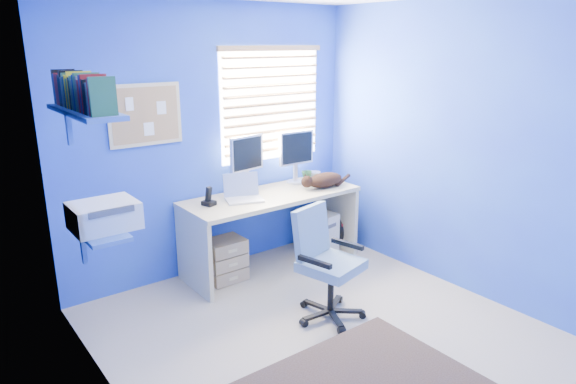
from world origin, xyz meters
TOP-DOWN VIEW (x-y plane):
  - floor at (0.00, 0.00)m, footprint 3.00×3.20m
  - wall_back at (0.00, 1.60)m, footprint 3.00×0.01m
  - wall_front at (0.00, -1.60)m, footprint 3.00×0.01m
  - wall_left at (-1.50, 0.00)m, footprint 0.01×3.20m
  - wall_right at (1.50, 0.00)m, footprint 0.01×3.20m
  - desk at (0.41, 1.26)m, footprint 1.73×0.65m
  - laptop at (0.10, 1.24)m, footprint 0.40×0.35m
  - monitor_left at (0.30, 1.52)m, footprint 0.41×0.19m
  - monitor_right at (0.85, 1.44)m, footprint 0.40×0.13m
  - phone at (-0.23, 1.31)m, footprint 0.12×0.13m
  - mug at (1.00, 1.45)m, footprint 0.10×0.09m
  - cd_spindle at (1.13, 1.47)m, footprint 0.13×0.13m
  - cat at (0.98, 1.14)m, footprint 0.43×0.25m
  - tower_pc at (0.99, 1.25)m, footprint 0.26×0.47m
  - drawer_boxes at (-0.12, 1.26)m, footprint 0.35×0.28m
  - yellow_book at (0.85, 1.05)m, footprint 0.03×0.17m
  - backpack at (1.31, 1.21)m, footprint 0.38×0.34m
  - office_chair at (0.20, 0.21)m, footprint 0.63×0.63m
  - window_blinds at (0.65, 1.57)m, footprint 1.15×0.05m
  - corkboard at (-0.65, 1.58)m, footprint 0.64×0.02m
  - wall_shelves at (-1.35, 0.75)m, footprint 0.42×0.90m

SIDE VIEW (x-z plane):
  - floor at x=0.00m, z-range 0.00..0.00m
  - yellow_book at x=0.85m, z-range 0.00..0.24m
  - backpack at x=1.31m, z-range 0.00..0.37m
  - drawer_boxes at x=-0.12m, z-range 0.00..0.41m
  - tower_pc at x=0.99m, z-range 0.00..0.45m
  - office_chair at x=0.20m, z-range -0.11..0.78m
  - desk at x=0.41m, z-range 0.00..0.74m
  - cd_spindle at x=1.13m, z-range 0.74..0.81m
  - mug at x=1.00m, z-range 0.74..0.84m
  - cat at x=0.98m, z-range 0.74..0.89m
  - phone at x=-0.23m, z-range 0.74..0.91m
  - laptop at x=0.10m, z-range 0.74..0.96m
  - monitor_left at x=0.30m, z-range 0.74..1.28m
  - monitor_right at x=0.85m, z-range 0.74..1.28m
  - wall_back at x=0.00m, z-range 0.00..2.50m
  - wall_front at x=0.00m, z-range 0.00..2.50m
  - wall_left at x=-1.50m, z-range 0.00..2.50m
  - wall_right at x=1.50m, z-range 0.00..2.50m
  - wall_shelves at x=-1.35m, z-range 0.91..1.96m
  - corkboard at x=-0.65m, z-range 1.29..1.81m
  - window_blinds at x=0.65m, z-range 1.00..2.10m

